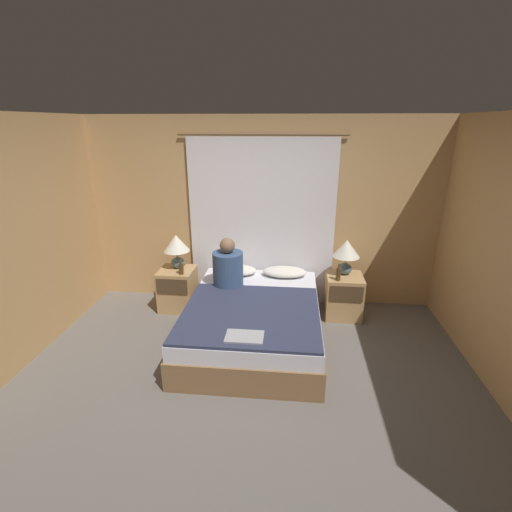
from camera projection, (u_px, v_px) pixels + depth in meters
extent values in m
plane|color=#66605B|center=(245.00, 382.00, 3.63)|extent=(16.00, 16.00, 0.00)
cube|color=tan|center=(262.00, 213.00, 4.98)|extent=(4.75, 0.06, 2.50)
cube|color=white|center=(262.00, 224.00, 4.97)|extent=(1.94, 0.02, 2.24)
cylinder|color=brown|center=(262.00, 135.00, 4.58)|extent=(2.14, 0.02, 0.02)
cube|color=olive|center=(253.00, 327.00, 4.31)|extent=(1.51, 2.00, 0.31)
cube|color=silver|center=(253.00, 309.00, 4.23)|extent=(1.47, 1.96, 0.17)
cube|color=tan|center=(178.00, 289.00, 5.01)|extent=(0.46, 0.45, 0.56)
cube|color=#4C3823|center=(172.00, 287.00, 4.75)|extent=(0.40, 0.02, 0.20)
cube|color=tan|center=(343.00, 296.00, 4.80)|extent=(0.46, 0.45, 0.56)
cube|color=#4C3823|center=(346.00, 294.00, 4.54)|extent=(0.40, 0.02, 0.20)
ellipsoid|color=slate|center=(178.00, 263.00, 4.96)|extent=(0.18, 0.18, 0.14)
cylinder|color=#B2A893|center=(177.00, 254.00, 4.92)|extent=(0.02, 0.02, 0.09)
cone|color=silver|center=(176.00, 243.00, 4.87)|extent=(0.34, 0.34, 0.22)
ellipsoid|color=slate|center=(345.00, 269.00, 4.76)|extent=(0.18, 0.18, 0.14)
cylinder|color=#B2A893|center=(345.00, 260.00, 4.72)|extent=(0.02, 0.02, 0.09)
cone|color=silver|center=(347.00, 248.00, 4.66)|extent=(0.34, 0.34, 0.22)
ellipsoid|color=silver|center=(235.00, 270.00, 4.96)|extent=(0.57, 0.32, 0.12)
ellipsoid|color=silver|center=(285.00, 272.00, 4.90)|extent=(0.57, 0.32, 0.12)
cube|color=#2D334C|center=(250.00, 313.00, 3.92)|extent=(1.45, 1.35, 0.03)
cylinder|color=#38517A|center=(228.00, 269.00, 4.55)|extent=(0.37, 0.37, 0.44)
sphere|color=#846047|center=(227.00, 245.00, 4.45)|extent=(0.18, 0.18, 0.18)
cylinder|color=#513819|center=(181.00, 269.00, 4.75)|extent=(0.06, 0.06, 0.14)
cylinder|color=#513819|center=(181.00, 262.00, 4.71)|extent=(0.02, 0.02, 0.06)
cylinder|color=#513819|center=(338.00, 274.00, 4.56)|extent=(0.06, 0.06, 0.16)
cylinder|color=#513819|center=(339.00, 266.00, 4.52)|extent=(0.02, 0.02, 0.06)
cube|color=#9EA0A5|center=(244.00, 337.00, 3.45)|extent=(0.36, 0.23, 0.02)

